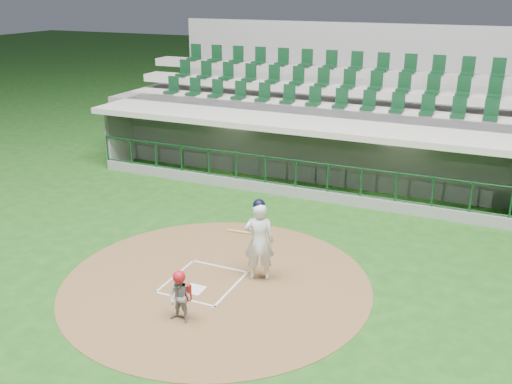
# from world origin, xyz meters

# --- Properties ---
(ground) EXTENTS (120.00, 120.00, 0.00)m
(ground) POSITION_xyz_m (0.00, 0.00, 0.00)
(ground) COLOR #194714
(ground) RESTS_ON ground
(dirt_circle) EXTENTS (7.20, 7.20, 0.01)m
(dirt_circle) POSITION_xyz_m (0.30, -0.20, 0.01)
(dirt_circle) COLOR brown
(dirt_circle) RESTS_ON ground
(home_plate) EXTENTS (0.43, 0.43, 0.02)m
(home_plate) POSITION_xyz_m (0.00, -0.70, 0.02)
(home_plate) COLOR white
(home_plate) RESTS_ON dirt_circle
(batter_box_chalk) EXTENTS (1.55, 1.80, 0.01)m
(batter_box_chalk) POSITION_xyz_m (0.00, -0.30, 0.02)
(batter_box_chalk) COLOR white
(batter_box_chalk) RESTS_ON ground
(dugout_structure) EXTENTS (16.40, 3.70, 3.00)m
(dugout_structure) POSITION_xyz_m (-0.02, 7.82, 0.96)
(dugout_structure) COLOR gray
(dugout_structure) RESTS_ON ground
(seating_deck) EXTENTS (17.00, 6.72, 5.15)m
(seating_deck) POSITION_xyz_m (0.00, 10.91, 1.42)
(seating_deck) COLOR slate
(seating_deck) RESTS_ON ground
(batter) EXTENTS (0.95, 0.99, 2.00)m
(batter) POSITION_xyz_m (1.12, 0.40, 1.01)
(batter) COLOR white
(batter) RESTS_ON dirt_circle
(catcher) EXTENTS (0.55, 0.44, 1.15)m
(catcher) POSITION_xyz_m (0.38, -1.91, 0.58)
(catcher) COLOR #929398
(catcher) RESTS_ON dirt_circle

